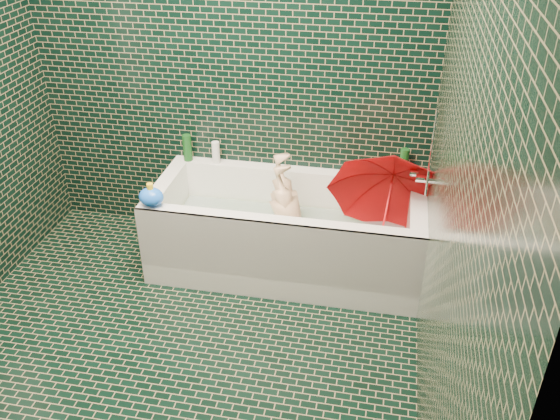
% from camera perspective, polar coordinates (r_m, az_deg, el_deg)
% --- Properties ---
extents(floor, '(2.80, 2.80, 0.00)m').
position_cam_1_polar(floor, '(3.32, -10.68, -14.57)').
color(floor, black).
rests_on(floor, ground).
extents(wall_back, '(2.80, 0.00, 2.80)m').
position_cam_1_polar(wall_back, '(3.82, -5.01, 14.28)').
color(wall_back, black).
rests_on(wall_back, floor).
extents(wall_right, '(0.00, 2.80, 2.80)m').
position_cam_1_polar(wall_right, '(2.40, 16.48, 2.57)').
color(wall_right, black).
rests_on(wall_right, floor).
extents(bathtub, '(1.70, 0.75, 0.55)m').
position_cam_1_polar(bathtub, '(3.83, 0.62, -2.85)').
color(bathtub, white).
rests_on(bathtub, floor).
extents(bath_mat, '(1.35, 0.47, 0.01)m').
position_cam_1_polar(bath_mat, '(3.87, 0.67, -3.39)').
color(bath_mat, '#55CA28').
rests_on(bath_mat, bathtub).
extents(water, '(1.48, 0.53, 0.00)m').
position_cam_1_polar(water, '(3.79, 0.68, -1.59)').
color(water, silver).
rests_on(water, bathtub).
extents(faucet, '(0.18, 0.19, 0.55)m').
position_cam_1_polar(faucet, '(3.51, 13.89, 3.50)').
color(faucet, silver).
rests_on(faucet, wall_right).
extents(child, '(0.97, 0.45, 0.36)m').
position_cam_1_polar(child, '(3.79, 1.15, -1.43)').
color(child, '#DCB189').
rests_on(child, bathtub).
extents(umbrella, '(0.95, 1.03, 1.06)m').
position_cam_1_polar(umbrella, '(3.54, 10.16, -0.17)').
color(umbrella, red).
rests_on(umbrella, bathtub).
extents(soap_bottle_a, '(0.11, 0.11, 0.23)m').
position_cam_1_polar(soap_bottle_a, '(3.88, 13.22, 2.57)').
color(soap_bottle_a, white).
rests_on(soap_bottle_a, bathtub).
extents(soap_bottle_b, '(0.12, 0.12, 0.21)m').
position_cam_1_polar(soap_bottle_b, '(3.88, 11.75, 2.80)').
color(soap_bottle_b, '#3E1C6B').
rests_on(soap_bottle_b, bathtub).
extents(soap_bottle_c, '(0.14, 0.14, 0.17)m').
position_cam_1_polar(soap_bottle_c, '(3.90, 11.18, 3.00)').
color(soap_bottle_c, '#134517').
rests_on(soap_bottle_c, bathtub).
extents(bottle_right_tall, '(0.06, 0.06, 0.22)m').
position_cam_1_polar(bottle_right_tall, '(3.84, 11.80, 4.29)').
color(bottle_right_tall, '#134517').
rests_on(bottle_right_tall, bathtub).
extents(bottle_right_pump, '(0.06, 0.06, 0.18)m').
position_cam_1_polar(bottle_right_pump, '(3.86, 11.71, 4.09)').
color(bottle_right_pump, silver).
rests_on(bottle_right_pump, bathtub).
extents(bottle_left_tall, '(0.08, 0.08, 0.18)m').
position_cam_1_polar(bottle_left_tall, '(4.07, -8.90, 5.94)').
color(bottle_left_tall, '#134517').
rests_on(bottle_left_tall, bathtub).
extents(bottle_left_short, '(0.05, 0.05, 0.15)m').
position_cam_1_polar(bottle_left_short, '(4.02, -6.19, 5.51)').
color(bottle_left_short, white).
rests_on(bottle_left_short, bathtub).
extents(rubber_duck, '(0.12, 0.09, 0.09)m').
position_cam_1_polar(rubber_duck, '(3.86, 10.57, 3.47)').
color(rubber_duck, yellow).
rests_on(rubber_duck, bathtub).
extents(bath_toy, '(0.15, 0.12, 0.15)m').
position_cam_1_polar(bath_toy, '(3.57, -12.29, 1.26)').
color(bath_toy, blue).
rests_on(bath_toy, bathtub).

